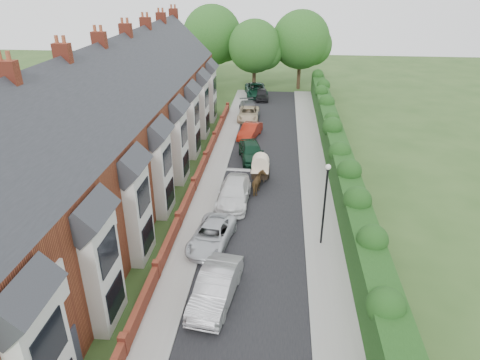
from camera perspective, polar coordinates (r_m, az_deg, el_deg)
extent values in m
plane|color=#2D4C1E|center=(22.62, 2.58, -13.80)|extent=(140.00, 140.00, 0.00)
cube|color=black|center=(31.88, 2.80, -1.06)|extent=(6.00, 58.00, 0.02)
cube|color=gray|center=(31.97, 10.17, -1.29)|extent=(2.20, 58.00, 0.12)
cube|color=gray|center=(32.23, -4.04, -0.68)|extent=(1.70, 58.00, 0.12)
cube|color=gray|center=(31.88, 8.29, -1.20)|extent=(0.18, 58.00, 0.13)
cube|color=gray|center=(32.11, -2.63, -0.73)|extent=(0.18, 58.00, 0.13)
cube|color=#153510|center=(31.67, 13.57, 0.50)|extent=(1.50, 58.00, 2.50)
cube|color=brown|center=(31.83, -16.45, 4.21)|extent=(8.00, 40.00, 6.50)
cube|color=#282A2F|center=(30.84, -17.20, 9.82)|extent=(8.00, 40.20, 8.00)
cube|color=black|center=(15.76, -24.00, -19.36)|extent=(0.06, 1.80, 1.60)
cube|color=#282A2F|center=(14.86, -27.08, -13.95)|extent=(1.70, 2.60, 1.70)
cube|color=#3F2D2D|center=(19.18, -21.30, -20.64)|extent=(0.08, 0.90, 2.10)
cube|color=silver|center=(16.94, -23.26, -12.92)|extent=(0.12, 1.20, 1.60)
cube|color=silver|center=(19.97, -17.67, -11.90)|extent=(0.70, 2.40, 5.20)
cube|color=black|center=(20.57, -16.23, -14.68)|extent=(0.06, 1.80, 1.60)
cube|color=black|center=(19.14, -17.12, -9.18)|extent=(0.06, 1.80, 1.60)
cube|color=#282A2F|center=(18.41, -19.34, -4.40)|extent=(1.70, 2.60, 1.70)
cube|color=#3F2D2D|center=(22.51, -15.89, -11.76)|extent=(0.08, 0.90, 2.10)
cube|color=silver|center=(20.62, -17.07, -4.50)|extent=(0.12, 1.20, 1.60)
cube|color=silver|center=(23.81, -13.27, -4.69)|extent=(0.70, 2.40, 5.20)
cube|color=black|center=(24.31, -12.15, -7.19)|extent=(0.06, 1.80, 1.60)
cube|color=black|center=(23.12, -12.69, -2.19)|extent=(0.06, 1.80, 1.60)
cube|color=#282A2F|center=(22.52, -14.39, 1.93)|extent=(1.70, 2.60, 1.70)
cube|color=#3F2D2D|center=(26.38, -12.20, -5.26)|extent=(0.08, 0.90, 2.10)
cube|color=silver|center=(24.76, -12.95, 1.28)|extent=(0.12, 1.20, 1.60)
cube|color=silver|center=(28.01, -10.20, 0.45)|extent=(0.70, 2.40, 5.20)
cube|color=black|center=(28.45, -9.29, -1.76)|extent=(0.06, 1.80, 1.60)
cube|color=black|center=(27.43, -9.64, 2.69)|extent=(0.06, 1.80, 1.60)
cube|color=#282A2F|center=(26.93, -11.00, 6.24)|extent=(1.70, 2.60, 1.70)
cube|color=#3F2D2D|center=(30.58, -9.53, -0.47)|extent=(0.08, 0.90, 2.10)
cube|color=silver|center=(29.18, -10.04, 5.35)|extent=(0.12, 1.20, 1.60)
cube|color=silver|center=(32.45, -7.95, 4.23)|extent=(0.70, 2.40, 5.20)
cube|color=black|center=(32.82, -7.19, 2.26)|extent=(0.06, 1.80, 1.60)
cube|color=black|center=(31.95, -7.43, 6.21)|extent=(0.06, 1.80, 1.60)
cube|color=#282A2F|center=(31.51, -8.55, 9.31)|extent=(1.70, 2.60, 1.70)
cube|color=#3F2D2D|center=(34.99, -7.53, 3.15)|extent=(0.08, 0.90, 2.10)
cube|color=silver|center=(33.75, -7.88, 8.33)|extent=(0.12, 1.20, 1.60)
cube|color=silver|center=(37.03, -6.23, 7.08)|extent=(0.70, 2.40, 5.20)
cube|color=black|center=(37.36, -5.59, 5.32)|extent=(0.06, 1.80, 1.60)
cube|color=black|center=(36.59, -5.75, 8.84)|extent=(0.06, 1.80, 1.60)
cube|color=#282A2F|center=(36.21, -6.70, 11.58)|extent=(1.70, 2.60, 1.70)
cube|color=#3F2D2D|center=(39.54, -5.97, 5.94)|extent=(0.08, 0.90, 2.10)
cube|color=silver|center=(38.44, -6.22, 10.59)|extent=(0.12, 1.20, 1.60)
cube|color=silver|center=(41.70, -4.88, 9.29)|extent=(0.70, 2.40, 5.20)
cube|color=black|center=(41.99, -4.32, 7.71)|extent=(0.06, 1.80, 1.60)
cube|color=black|center=(41.31, -4.43, 10.88)|extent=(0.06, 1.80, 1.60)
cube|color=#282A2F|center=(40.98, -5.26, 13.31)|extent=(1.70, 2.60, 1.70)
cube|color=#3F2D2D|center=(44.18, -4.73, 8.15)|extent=(0.08, 0.90, 2.10)
cube|color=silver|center=(43.19, -4.91, 12.34)|extent=(0.12, 1.20, 1.60)
cube|color=silver|center=(46.45, -3.80, 11.05)|extent=(0.70, 2.40, 5.20)
cube|color=black|center=(46.71, -3.30, 9.62)|extent=(0.06, 1.80, 1.60)
cube|color=black|center=(46.10, -3.38, 12.49)|extent=(0.06, 1.80, 1.60)
cube|color=#282A2F|center=(45.80, -4.10, 14.68)|extent=(1.70, 2.60, 1.70)
cube|color=#3F2D2D|center=(48.90, -3.72, 9.93)|extent=(0.08, 0.90, 2.10)
cube|color=silver|center=(48.00, -3.84, 13.74)|extent=(0.12, 1.20, 1.60)
cube|color=maroon|center=(21.38, -28.41, 11.71)|extent=(0.90, 0.50, 1.60)
cylinder|color=brown|center=(21.11, -28.49, 14.23)|extent=(0.20, 0.20, 0.50)
cube|color=maroon|center=(25.62, -22.48, 14.72)|extent=(0.90, 0.50, 1.60)
cylinder|color=brown|center=(25.57, -23.27, 16.76)|extent=(0.20, 0.20, 0.50)
cylinder|color=brown|center=(25.39, -22.44, 16.84)|extent=(0.20, 0.20, 0.50)
cube|color=maroon|center=(30.09, -18.18, 16.77)|extent=(0.90, 0.50, 1.60)
cylinder|color=brown|center=(30.05, -18.81, 18.52)|extent=(0.20, 0.20, 0.50)
cylinder|color=brown|center=(29.89, -18.07, 18.58)|extent=(0.20, 0.20, 0.50)
cube|color=maroon|center=(34.70, -14.95, 18.22)|extent=(0.90, 0.50, 1.60)
cylinder|color=brown|center=(34.67, -15.47, 19.75)|extent=(0.20, 0.20, 0.50)
cylinder|color=brown|center=(34.54, -14.81, 19.80)|extent=(0.20, 0.20, 0.50)
cube|color=maroon|center=(39.41, -12.45, 19.29)|extent=(0.90, 0.50, 1.60)
cylinder|color=brown|center=(39.39, -12.88, 20.64)|extent=(0.20, 0.20, 0.50)
cylinder|color=brown|center=(39.27, -12.29, 20.68)|extent=(0.20, 0.20, 0.50)
cube|color=maroon|center=(44.19, -10.46, 20.11)|extent=(0.90, 0.50, 1.60)
cylinder|color=brown|center=(44.16, -10.83, 21.32)|extent=(0.20, 0.20, 0.50)
cylinder|color=brown|center=(44.06, -10.29, 21.35)|extent=(0.20, 0.20, 0.50)
cube|color=maroon|center=(49.01, -8.85, 20.75)|extent=(0.90, 0.50, 1.60)
cylinder|color=brown|center=(48.98, -9.17, 21.84)|extent=(0.20, 0.20, 0.50)
cylinder|color=brown|center=(48.89, -8.68, 21.86)|extent=(0.20, 0.20, 0.50)
cube|color=maroon|center=(21.31, -12.91, -15.93)|extent=(0.30, 4.70, 0.90)
cube|color=maroon|center=(25.07, -9.50, -8.44)|extent=(0.30, 4.70, 0.90)
cube|color=maroon|center=(29.20, -7.11, -2.96)|extent=(0.30, 4.70, 0.90)
cube|color=maroon|center=(33.56, -5.34, 1.13)|extent=(0.30, 4.70, 0.90)
cube|color=maroon|center=(38.09, -3.98, 4.26)|extent=(0.30, 4.70, 0.90)
cube|color=maroon|center=(42.72, -2.91, 6.72)|extent=(0.30, 4.70, 0.90)
cube|color=maroon|center=(47.42, -2.04, 8.70)|extent=(0.30, 4.70, 0.90)
cube|color=maroon|center=(19.57, -15.24, -20.46)|extent=(0.35, 0.35, 1.10)
cube|color=maroon|center=(23.07, -11.06, -11.69)|extent=(0.35, 0.35, 1.10)
cube|color=maroon|center=(27.04, -8.22, -5.31)|extent=(0.35, 0.35, 1.10)
cube|color=maroon|center=(31.31, -6.17, -0.61)|extent=(0.35, 0.35, 1.10)
cube|color=maroon|center=(35.77, -4.62, 2.94)|extent=(0.35, 0.35, 1.10)
cube|color=maroon|center=(40.36, -3.42, 5.70)|extent=(0.35, 0.35, 1.10)
cube|color=maroon|center=(45.03, -2.45, 7.88)|extent=(0.35, 0.35, 1.10)
cube|color=maroon|center=(49.77, -1.66, 9.66)|extent=(0.35, 0.35, 1.10)
cylinder|color=black|center=(24.70, 11.14, -3.81)|extent=(0.12, 0.12, 4.80)
cylinder|color=black|center=(23.61, 11.64, 1.37)|extent=(0.20, 0.20, 0.10)
sphere|color=silver|center=(23.55, 11.67, 1.70)|extent=(0.32, 0.32, 0.32)
cylinder|color=#332316|center=(58.78, 1.89, 14.01)|extent=(0.50, 0.50, 4.75)
sphere|color=#1D4B19|center=(58.16, 1.95, 17.40)|extent=(6.80, 6.80, 6.80)
sphere|color=#1D4B19|center=(58.48, 3.35, 16.76)|extent=(4.76, 4.76, 4.76)
cylinder|color=#332316|center=(60.61, 7.88, 14.40)|extent=(0.50, 0.50, 5.25)
sphere|color=#1D4B19|center=(59.98, 8.12, 18.03)|extent=(7.60, 7.60, 7.60)
sphere|color=#1D4B19|center=(60.45, 9.57, 17.29)|extent=(5.32, 5.32, 5.32)
cylinder|color=#332316|center=(62.29, -3.62, 15.00)|extent=(0.50, 0.50, 5.50)
sphere|color=#1D4B19|center=(61.65, -3.73, 18.72)|extent=(8.00, 8.00, 8.00)
sphere|color=#1D4B19|center=(61.82, -2.12, 18.05)|extent=(5.60, 5.60, 5.60)
imported|color=#A4A3A8|center=(21.26, -3.26, -14.09)|extent=(2.31, 4.95, 1.57)
imported|color=silver|center=(25.21, -3.83, -7.38)|extent=(2.73, 4.81, 1.27)
imported|color=white|center=(29.55, -0.81, -1.71)|extent=(2.26, 5.25, 1.51)
imported|color=black|center=(36.34, 1.53, 3.82)|extent=(2.83, 4.97, 1.59)
imported|color=maroon|center=(41.64, 1.35, 6.58)|extent=(2.34, 4.36, 1.37)
imported|color=#CAB392|center=(47.00, 1.14, 8.82)|extent=(2.22, 4.78, 1.33)
imported|color=#515358|center=(48.92, 1.20, 9.52)|extent=(2.83, 4.94, 1.35)
imported|color=black|center=(54.95, 2.92, 11.33)|extent=(1.86, 4.07, 1.35)
imported|color=brown|center=(30.84, 2.51, -0.45)|extent=(1.04, 1.91, 1.54)
cube|color=black|center=(32.57, 2.71, 1.18)|extent=(1.19, 1.99, 0.50)
cylinder|color=beige|center=(32.29, 2.74, 2.31)|extent=(1.29, 1.24, 1.29)
cube|color=beige|center=(32.47, 2.72, 1.58)|extent=(1.31, 2.04, 0.04)
cylinder|color=black|center=(33.31, 1.64, 1.03)|extent=(0.08, 0.89, 0.89)
cylinder|color=black|center=(33.26, 3.86, 0.94)|extent=(0.08, 0.89, 0.89)
cylinder|color=black|center=(31.58, 1.98, 0.47)|extent=(0.06, 1.79, 0.06)
cylinder|color=black|center=(31.55, 3.24, 0.42)|extent=(0.06, 1.79, 0.06)
imported|color=#0E3022|center=(56.65, 2.15, 11.91)|extent=(3.46, 5.99, 1.57)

